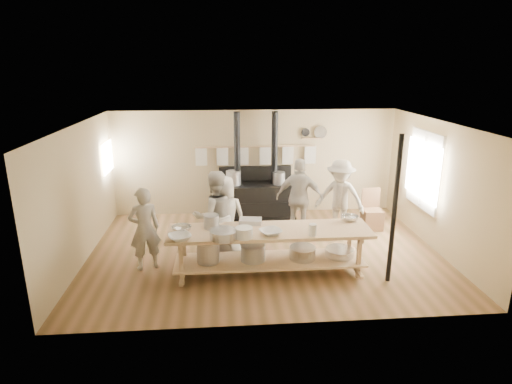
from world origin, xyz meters
The scene contains 24 objects.
ground centered at (0.00, 0.00, 0.00)m, with size 7.00×7.00×0.00m, color brown.
room_shell centered at (0.00, 0.00, 1.62)m, with size 7.00×7.00×7.00m.
window_right centered at (3.47, 0.60, 1.50)m, with size 0.09×1.50×1.65m.
left_opening centered at (-3.45, 2.00, 1.60)m, with size 0.00×0.90×0.90m.
stove centered at (-0.01, 2.12, 0.52)m, with size 1.90×0.75×2.60m.
towel_rail centered at (0.00, 2.40, 1.56)m, with size 3.00×0.04×0.47m.
back_wall_shelf centered at (1.46, 2.43, 2.00)m, with size 0.63×0.14×0.32m.
prep_table centered at (-0.01, -0.90, 0.52)m, with size 3.60×0.90×0.85m.
support_post centered at (2.05, -1.35, 1.30)m, with size 0.08×0.08×2.60m, color black.
cook_far_left centered at (-2.25, -0.52, 0.78)m, with size 0.57×0.38×1.57m, color #B8B0A3.
cook_left centered at (-0.97, -0.20, 0.88)m, with size 0.86×0.67×1.77m, color #B8B0A3.
cook_center centered at (-0.79, -0.13, 0.82)m, with size 0.80×0.52×1.64m, color #B8B0A3.
cook_right centered at (0.85, 0.84, 0.87)m, with size 1.02×0.43×1.74m, color #B8B0A3.
cook_by_window centered at (1.75, 0.89, 0.85)m, with size 1.09×0.63×1.69m, color #B8B0A3.
chair centered at (2.60, 1.12, 0.27)m, with size 0.44×0.44×0.92m.
bowl_white_a centered at (-1.55, -1.23, 0.90)m, with size 0.38×0.38×0.09m, color white.
bowl_steel_a centered at (-1.55, -0.89, 0.90)m, with size 0.34×0.34×0.11m, color silver.
bowl_white_b centered at (-0.01, -1.13, 0.90)m, with size 0.37×0.37×0.09m, color white.
bowl_steel_b centered at (1.55, -0.57, 0.90)m, with size 0.31×0.31×0.10m, color silver.
roasting_pan centered at (-0.32, -0.57, 0.89)m, with size 0.40×0.27×0.09m, color #B2B2B7.
mixing_bowl_large centered at (-0.82, -1.23, 0.92)m, with size 0.47×0.47×0.15m, color silver.
bucket_galv centered at (-1.03, -0.75, 0.97)m, with size 0.27×0.27×0.25m, color gray.
deep_bowl_enamel centered at (-0.47, -1.23, 0.94)m, with size 0.29×0.29×0.18m, color white.
pitcher centered at (0.70, -1.23, 0.95)m, with size 0.13×0.13×0.21m, color white.
Camera 1 is at (-0.82, -7.91, 3.67)m, focal length 30.00 mm.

